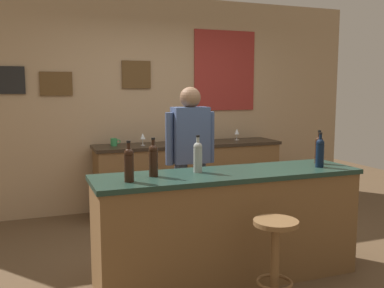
{
  "coord_description": "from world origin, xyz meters",
  "views": [
    {
      "loc": [
        -1.51,
        -3.56,
        1.6
      ],
      "look_at": [
        -0.01,
        0.45,
        1.05
      ],
      "focal_mm": 40.32,
      "sensor_mm": 36.0,
      "label": 1
    }
  ],
  "objects": [
    {
      "name": "ground_plane",
      "position": [
        0.0,
        0.0,
        0.0
      ],
      "size": [
        10.0,
        10.0,
        0.0
      ],
      "primitive_type": "plane",
      "color": "brown"
    },
    {
      "name": "back_wall",
      "position": [
        0.01,
        2.03,
        1.41
      ],
      "size": [
        6.0,
        0.09,
        2.8
      ],
      "color": "tan",
      "rests_on": "ground_plane"
    },
    {
      "name": "bar_counter",
      "position": [
        0.0,
        -0.4,
        0.46
      ],
      "size": [
        2.25,
        0.6,
        0.92
      ],
      "color": "brown",
      "rests_on": "ground_plane"
    },
    {
      "name": "side_counter",
      "position": [
        0.4,
        1.65,
        0.45
      ],
      "size": [
        2.45,
        0.56,
        0.9
      ],
      "color": "brown",
      "rests_on": "ground_plane"
    },
    {
      "name": "bartender",
      "position": [
        -0.02,
        0.46,
        0.94
      ],
      "size": [
        0.52,
        0.21,
        1.62
      ],
      "color": "#384766",
      "rests_on": "ground_plane"
    },
    {
      "name": "bar_stool",
      "position": [
        0.08,
        -1.02,
        0.46
      ],
      "size": [
        0.32,
        0.32,
        0.68
      ],
      "color": "brown",
      "rests_on": "ground_plane"
    },
    {
      "name": "wine_bottle_a",
      "position": [
        -0.85,
        -0.49,
        1.06
      ],
      "size": [
        0.07,
        0.07,
        0.31
      ],
      "color": "black",
      "rests_on": "bar_counter"
    },
    {
      "name": "wine_bottle_b",
      "position": [
        -0.63,
        -0.36,
        1.06
      ],
      "size": [
        0.07,
        0.07,
        0.31
      ],
      "color": "black",
      "rests_on": "bar_counter"
    },
    {
      "name": "wine_bottle_c",
      "position": [
        -0.24,
        -0.32,
        1.06
      ],
      "size": [
        0.07,
        0.07,
        0.31
      ],
      "color": "#999E99",
      "rests_on": "bar_counter"
    },
    {
      "name": "wine_bottle_d",
      "position": [
        0.84,
        -0.48,
        1.06
      ],
      "size": [
        0.07,
        0.07,
        0.31
      ],
      "color": "black",
      "rests_on": "bar_counter"
    },
    {
      "name": "wine_bottle_e",
      "position": [
        0.94,
        -0.32,
        1.06
      ],
      "size": [
        0.07,
        0.07,
        0.31
      ],
      "color": "black",
      "rests_on": "bar_counter"
    },
    {
      "name": "wine_glass_a",
      "position": [
        -0.22,
        1.62,
        1.01
      ],
      "size": [
        0.07,
        0.07,
        0.16
      ],
      "color": "silver",
      "rests_on": "side_counter"
    },
    {
      "name": "wine_glass_b",
      "position": [
        0.18,
        1.6,
        1.01
      ],
      "size": [
        0.07,
        0.07,
        0.16
      ],
      "color": "silver",
      "rests_on": "side_counter"
    },
    {
      "name": "wine_glass_c",
      "position": [
        1.13,
        1.73,
        1.01
      ],
      "size": [
        0.07,
        0.07,
        0.16
      ],
      "color": "silver",
      "rests_on": "side_counter"
    },
    {
      "name": "coffee_mug",
      "position": [
        -0.56,
        1.71,
        0.95
      ],
      "size": [
        0.13,
        0.08,
        0.09
      ],
      "color": "#338C4C",
      "rests_on": "side_counter"
    }
  ]
}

